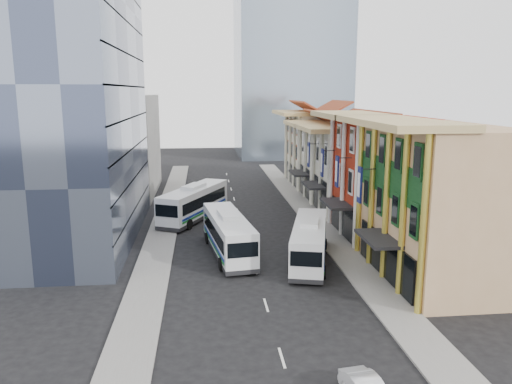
{
  "coord_description": "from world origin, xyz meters",
  "views": [
    {
      "loc": [
        -4.12,
        -31.0,
        14.51
      ],
      "look_at": [
        1.36,
        20.22,
        4.1
      ],
      "focal_mm": 35.0,
      "sensor_mm": 36.0,
      "label": 1
    }
  ],
  "objects": [
    {
      "name": "office_tower",
      "position": [
        -17.0,
        19.0,
        15.0
      ],
      "size": [
        12.0,
        26.0,
        30.0
      ],
      "primitive_type": "cube",
      "color": "#3B445E",
      "rests_on": "ground"
    },
    {
      "name": "bus_left_far",
      "position": [
        -5.25,
        25.36,
        2.05
      ],
      "size": [
        8.22,
        12.8,
        4.09
      ],
      "primitive_type": null,
      "rotation": [
        0.0,
        0.0,
        -0.45
      ],
      "color": "silver",
      "rests_on": "ground"
    },
    {
      "name": "sidewalk_left",
      "position": [
        -8.5,
        22.0,
        0.07
      ],
      "size": [
        3.0,
        90.0,
        0.15
      ],
      "primitive_type": "cube",
      "color": "slate",
      "rests_on": "ground"
    },
    {
      "name": "ground",
      "position": [
        0.0,
        0.0,
        0.0
      ],
      "size": [
        200.0,
        200.0,
        0.0
      ],
      "primitive_type": "plane",
      "color": "black",
      "rests_on": "ground"
    },
    {
      "name": "office_block_far",
      "position": [
        -16.0,
        42.0,
        7.0
      ],
      "size": [
        10.0,
        18.0,
        14.0
      ],
      "primitive_type": "cube",
      "color": "gray",
      "rests_on": "ground"
    },
    {
      "name": "shophouse_tan",
      "position": [
        14.0,
        5.0,
        6.0
      ],
      "size": [
        8.0,
        14.0,
        12.0
      ],
      "primitive_type": "cube",
      "color": "tan",
      "rests_on": "ground"
    },
    {
      "name": "bus_left_near",
      "position": [
        -2.0,
        12.28,
        1.96
      ],
      "size": [
        4.51,
        12.5,
        3.92
      ],
      "primitive_type": null,
      "rotation": [
        0.0,
        0.0,
        0.14
      ],
      "color": "silver",
      "rests_on": "ground"
    },
    {
      "name": "shophouse_cream_far",
      "position": [
        14.0,
        46.0,
        5.5
      ],
      "size": [
        8.0,
        12.0,
        11.0
      ],
      "primitive_type": "cube",
      "color": "silver",
      "rests_on": "ground"
    },
    {
      "name": "sidewalk_right",
      "position": [
        8.5,
        22.0,
        0.07
      ],
      "size": [
        3.0,
        90.0,
        0.15
      ],
      "primitive_type": "cube",
      "color": "slate",
      "rests_on": "ground"
    },
    {
      "name": "bus_right",
      "position": [
        4.85,
        9.52,
        1.89
      ],
      "size": [
        5.63,
        12.07,
        3.77
      ],
      "primitive_type": null,
      "rotation": [
        0.0,
        0.0,
        -0.25
      ],
      "color": "white",
      "rests_on": "ground"
    },
    {
      "name": "shophouse_cream_near",
      "position": [
        14.0,
        26.5,
        5.0
      ],
      "size": [
        8.0,
        9.0,
        10.0
      ],
      "primitive_type": "cube",
      "color": "silver",
      "rests_on": "ground"
    },
    {
      "name": "shophouse_cream_mid",
      "position": [
        14.0,
        35.5,
        5.0
      ],
      "size": [
        8.0,
        9.0,
        10.0
      ],
      "primitive_type": "cube",
      "color": "silver",
      "rests_on": "ground"
    },
    {
      "name": "shophouse_red",
      "position": [
        14.0,
        17.0,
        6.0
      ],
      "size": [
        8.0,
        10.0,
        12.0
      ],
      "primitive_type": "cube",
      "color": "#A42712",
      "rests_on": "ground"
    }
  ]
}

